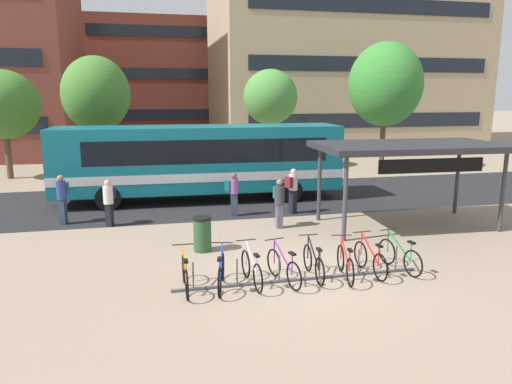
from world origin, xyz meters
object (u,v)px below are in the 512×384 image
Objects in this scene: parked_bicycle_blue_1 at (221,273)px; street_tree_2 at (96,94)px; parked_bicycle_red_5 at (345,264)px; commuter_teal_pack_3 at (279,200)px; parked_bicycle_purple_3 at (284,268)px; city_bus at (198,160)px; parked_bicycle_green_7 at (399,256)px; street_tree_3 at (3,105)px; commuter_teal_pack_2 at (233,191)px; commuter_maroon_pack_1 at (293,188)px; parked_bicycle_orange_0 at (185,275)px; commuter_teal_pack_0 at (62,196)px; trash_bin at (202,234)px; commuter_navy_pack_4 at (109,200)px; transit_shelter at (410,149)px; street_tree_1 at (270,97)px; parked_bicycle_silver_2 at (252,270)px; parked_bicycle_red_6 at (370,259)px; street_tree_0 at (385,85)px; parked_bicycle_black_4 at (313,263)px.

street_tree_2 is (-3.99, 14.87, 4.13)m from parked_bicycle_blue_1.
commuter_teal_pack_3 is at bearing 14.29° from parked_bicycle_red_5.
street_tree_2 reaches higher than parked_bicycle_purple_3.
city_bus reaches higher than commuter_teal_pack_3.
parked_bicycle_blue_1 is 4.72m from parked_bicycle_green_7.
parked_bicycle_purple_3 is at bearing -58.87° from street_tree_3.
commuter_teal_pack_2 is at bearing 23.44° from parked_bicycle_red_5.
commuter_maroon_pack_1 is at bearing -40.37° from street_tree_3.
parked_bicycle_orange_0 is at bearing -156.96° from commuter_maroon_pack_1.
parked_bicycle_orange_0 is 0.97× the size of commuter_teal_pack_0.
parked_bicycle_purple_3 is 0.96× the size of commuter_teal_pack_0.
commuter_teal_pack_0 is (-3.74, 6.85, 0.64)m from parked_bicycle_orange_0.
street_tree_2 is at bearing 107.88° from trash_bin.
commuter_navy_pack_4 is (-3.47, -3.43, -0.83)m from city_bus.
street_tree_1 reaches higher than transit_shelter.
transit_shelter is 1.07× the size of street_tree_1.
street_tree_3 is at bearing 44.51° from parked_bicycle_red_5.
street_tree_1 is (5.05, 17.89, 3.93)m from parked_bicycle_silver_2.
parked_bicycle_red_6 is 0.23× the size of street_tree_0.
street_tree_3 is at bearing 142.33° from transit_shelter.
parked_bicycle_silver_2 is 7.19m from commuter_maroon_pack_1.
commuter_teal_pack_3 is at bearing -47.16° from street_tree_3.
transit_shelter is at bearing -42.60° from parked_bicycle_red_6.
parked_bicycle_green_7 is 18.27m from street_tree_1.
trash_bin is 13.23m from street_tree_2.
parked_bicycle_purple_3 is at bearing 82.10° from parked_bicycle_green_7.
parked_bicycle_red_5 is 18.64m from street_tree_1.
parked_bicycle_black_4 is (1.60, 0.08, 0.00)m from parked_bicycle_silver_2.
street_tree_2 reaches higher than parked_bicycle_green_7.
parked_bicycle_green_7 is 0.29× the size of street_tree_3.
parked_bicycle_orange_0 is at bearing -100.81° from commuter_teal_pack_2.
parked_bicycle_green_7 is at bearing 115.67° from city_bus.
city_bus is 9.83m from parked_bicycle_black_4.
parked_bicycle_orange_0 is at bearing -78.00° from street_tree_2.
parked_bicycle_green_7 is 0.28× the size of street_tree_1.
parked_bicycle_purple_3 is at bearing -60.02° from trash_bin.
commuter_teal_pack_3 is 17.47m from street_tree_3.
street_tree_1 is at bearing -120.88° from city_bus.
transit_shelter is at bearing -48.00° from parked_bicycle_blue_1.
street_tree_1 reaches higher than parked_bicycle_red_6.
commuter_teal_pack_3 is (-1.03, -1.80, -0.03)m from commuter_maroon_pack_1.
commuter_maroon_pack_1 is (2.23, 6.56, 0.63)m from parked_bicycle_purple_3.
street_tree_2 is at bearing 132.24° from commuter_teal_pack_2.
commuter_teal_pack_2 is 0.98× the size of commuter_teal_pack_3.
commuter_teal_pack_3 is at bearing -36.76° from parked_bicycle_orange_0.
parked_bicycle_black_4 is at bearing -91.74° from parked_bicycle_silver_2.
street_tree_0 is at bearing 68.45° from transit_shelter.
parked_bicycle_orange_0 is 0.30× the size of street_tree_3.
commuter_maroon_pack_1 is 0.30× the size of street_tree_3.
commuter_teal_pack_3 is at bearing 10.81° from parked_bicycle_red_6.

